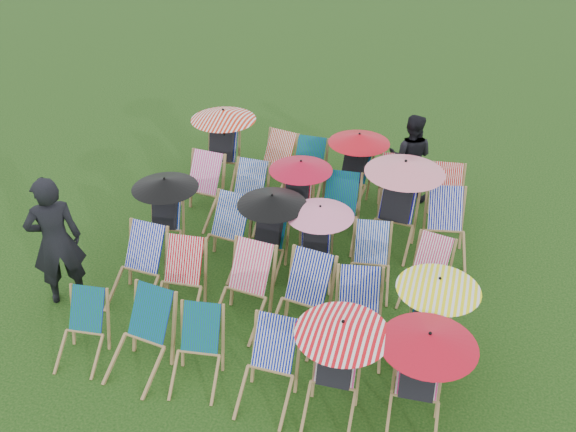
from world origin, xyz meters
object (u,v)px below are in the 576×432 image
(deckchair_29, at_px, (447,197))
(person_left, at_px, (55,241))
(deckchair_0, at_px, (81,331))
(deckchair_5, at_px, (419,380))
(person_rear, at_px, (410,157))

(deckchair_29, distance_m, person_left, 6.18)
(deckchair_0, distance_m, deckchair_5, 4.16)
(deckchair_29, bearing_deg, person_rear, 133.69)
(deckchair_0, relative_size, deckchair_29, 0.93)
(person_rear, bearing_deg, person_left, 45.67)
(deckchair_5, bearing_deg, deckchair_29, 87.28)
(person_rear, bearing_deg, deckchair_0, 57.74)
(person_left, xyz_separation_m, person_rear, (4.22, 4.26, -0.18))
(deckchair_5, bearing_deg, person_left, 167.65)
(deckchair_0, height_order, person_left, person_left)
(person_left, bearing_deg, deckchair_0, 92.80)
(deckchair_5, height_order, deckchair_29, deckchair_5)
(deckchair_5, bearing_deg, deckchair_0, 178.81)
(deckchair_29, bearing_deg, person_left, -150.63)
(deckchair_29, distance_m, person_rear, 1.00)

